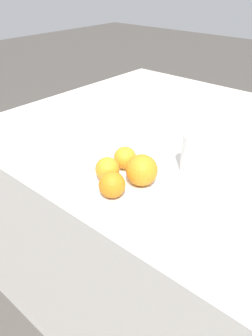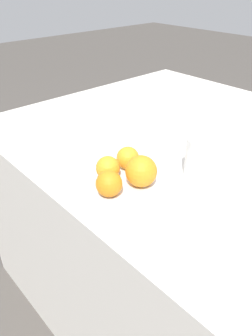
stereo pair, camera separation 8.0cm
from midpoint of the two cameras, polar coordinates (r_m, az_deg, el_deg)
ground_plane at (r=1.55m, az=13.60°, el=-21.33°), size 12.00×12.00×0.00m
table at (r=1.28m, az=15.68°, el=-11.10°), size 1.44×1.08×0.74m
fruit_platter at (r=0.83m, az=2.79°, el=-2.51°), size 0.24×0.24×0.02m
orange_0 at (r=0.79m, az=5.37°, el=-0.54°), size 0.08×0.08×0.08m
orange_1 at (r=0.82m, az=-0.36°, el=-0.09°), size 0.06×0.06×0.06m
orange_2 at (r=0.76m, az=0.04°, el=-2.86°), size 0.06×0.06×0.06m
orange_3 at (r=0.86m, az=2.99°, el=1.67°), size 0.06×0.06×0.06m
water_glass at (r=0.87m, az=15.10°, el=1.66°), size 0.07×0.07×0.11m
napkin at (r=1.05m, az=-11.02°, el=4.50°), size 0.14×0.10×0.01m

